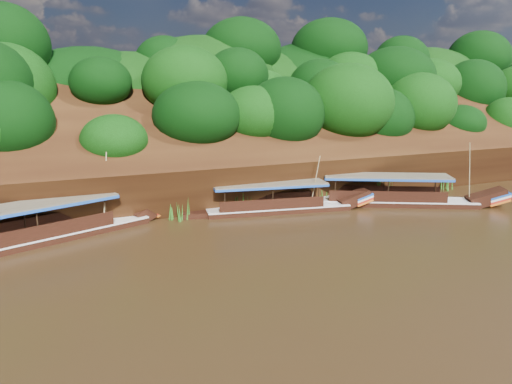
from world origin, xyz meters
The scene contains 6 objects.
ground centered at (0.00, 0.00, 0.00)m, with size 160.00×160.00×0.00m, color black.
riverbank centered at (-0.01, 22.73, 1.89)m, with size 120.00×30.06×19.40m.
boat_0 centered at (12.90, 6.06, 0.55)m, with size 14.24×8.81×5.71m.
boat_1 centered at (3.26, 8.21, 0.51)m, with size 13.26×4.13×4.77m.
boat_2 centered at (-13.13, 8.02, 0.57)m, with size 15.72×7.72×5.85m.
reeds centered at (-3.63, 9.34, 0.87)m, with size 50.10×2.36×2.05m.
Camera 1 is at (-13.89, -24.93, 9.81)m, focal length 35.00 mm.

